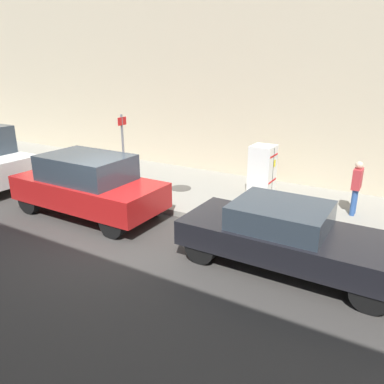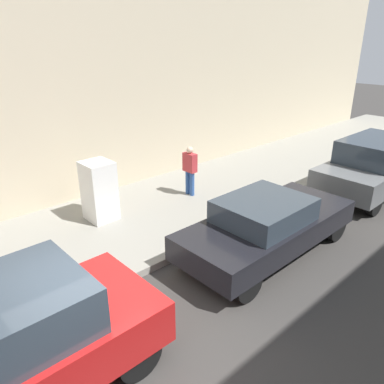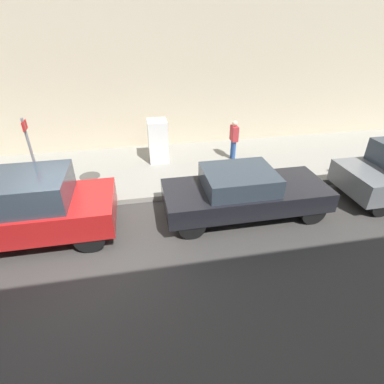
% 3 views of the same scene
% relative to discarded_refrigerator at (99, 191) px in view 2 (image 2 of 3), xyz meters
% --- Properties ---
extents(ground_plane, '(80.00, 80.00, 0.00)m').
position_rel_discarded_refrigerator_xyz_m(ground_plane, '(4.57, -2.23, -0.96)').
color(ground_plane, '#383533').
extents(sidewalk_slab, '(4.35, 44.00, 0.17)m').
position_rel_discarded_refrigerator_xyz_m(sidewalk_slab, '(0.55, -2.23, -0.87)').
color(sidewalk_slab, gray).
rests_on(sidewalk_slab, ground).
extents(discarded_refrigerator, '(0.77, 0.72, 1.58)m').
position_rel_discarded_refrigerator_xyz_m(discarded_refrigerator, '(0.00, 0.00, 0.00)').
color(discarded_refrigerator, white).
rests_on(discarded_refrigerator, sidewalk_slab).
extents(manhole_cover, '(0.70, 0.70, 0.02)m').
position_rel_discarded_refrigerator_xyz_m(manhole_cover, '(0.90, -2.52, -0.78)').
color(manhole_cover, '#47443F').
rests_on(manhole_cover, sidewalk_slab).
extents(pedestrian_walking_far, '(0.44, 0.22, 1.52)m').
position_rel_discarded_refrigerator_xyz_m(pedestrian_walking_far, '(0.38, 2.86, 0.07)').
color(pedestrian_walking_far, '#2D5193').
rests_on(pedestrian_walking_far, sidewalk_slab).
extents(parked_sedan_dark, '(1.83, 4.60, 1.40)m').
position_rel_discarded_refrigerator_xyz_m(parked_sedan_dark, '(3.88, 2.04, -0.22)').
color(parked_sedan_dark, black).
rests_on(parked_sedan_dark, ground).
extents(parked_suv_gray, '(1.93, 4.74, 1.74)m').
position_rel_discarded_refrigerator_xyz_m(parked_suv_gray, '(3.88, 7.68, -0.06)').
color(parked_suv_gray, slate).
rests_on(parked_suv_gray, ground).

